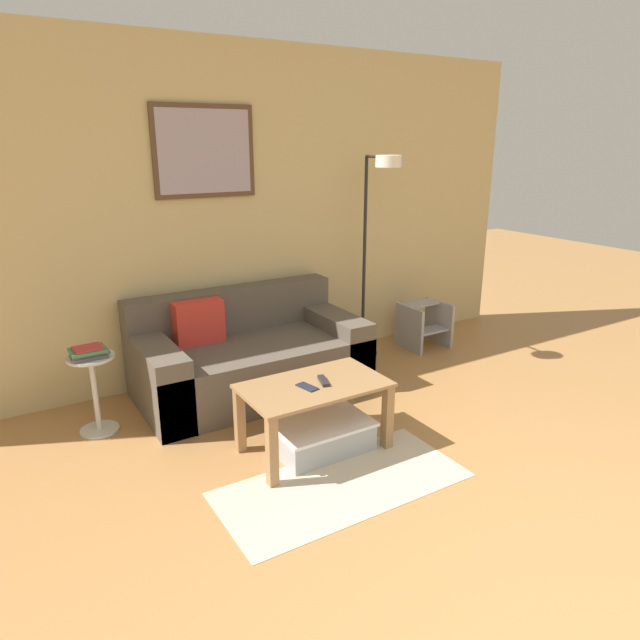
{
  "coord_description": "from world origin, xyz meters",
  "views": [
    {
      "loc": [
        -1.77,
        -0.59,
        1.83
      ],
      "look_at": [
        -0.15,
        2.07,
        0.85
      ],
      "focal_mm": 32.0,
      "sensor_mm": 36.0,
      "label": 1
    }
  ],
  "objects": [
    {
      "name": "coffee_table",
      "position": [
        -0.17,
        2.11,
        0.35
      ],
      "size": [
        0.87,
        0.51,
        0.44
      ],
      "color": "#997047",
      "rests_on": "ground_plane"
    },
    {
      "name": "couch",
      "position": [
        -0.14,
        3.13,
        0.27
      ],
      "size": [
        1.67,
        0.89,
        0.74
      ],
      "color": "brown",
      "rests_on": "ground_plane"
    },
    {
      "name": "remote_control",
      "position": [
        -0.11,
        2.1,
        0.45
      ],
      "size": [
        0.08,
        0.16,
        0.02
      ],
      "primitive_type": "cube",
      "rotation": [
        0.0,
        0.0,
        -0.31
      ],
      "color": "#232328",
      "rests_on": "coffee_table"
    },
    {
      "name": "book_stack",
      "position": [
        -1.27,
        3.03,
        0.56
      ],
      "size": [
        0.23,
        0.18,
        0.07
      ],
      "color": "#4C4C51",
      "rests_on": "side_table"
    },
    {
      "name": "wall_back",
      "position": [
        -0.0,
        3.6,
        1.28
      ],
      "size": [
        5.6,
        0.09,
        2.55
      ],
      "color": "tan",
      "rests_on": "ground_plane"
    },
    {
      "name": "area_rug",
      "position": [
        -0.23,
        1.7,
        0.0
      ],
      "size": [
        1.4,
        0.65,
        0.01
      ],
      "primitive_type": "cube",
      "color": "#C1B299",
      "rests_on": "ground_plane"
    },
    {
      "name": "step_stool",
      "position": [
        1.66,
        3.18,
        0.22
      ],
      "size": [
        0.39,
        0.37,
        0.41
      ],
      "color": "#99999E",
      "rests_on": "ground_plane"
    },
    {
      "name": "side_table",
      "position": [
        -1.26,
        3.05,
        0.31
      ],
      "size": [
        0.29,
        0.29,
        0.53
      ],
      "color": "silver",
      "rests_on": "ground_plane"
    },
    {
      "name": "storage_bin",
      "position": [
        -0.13,
        2.07,
        0.09
      ],
      "size": [
        0.6,
        0.37,
        0.19
      ],
      "color": "#9EA3A8",
      "rests_on": "ground_plane"
    },
    {
      "name": "floor_lamp",
      "position": [
        1.05,
        3.15,
        1.15
      ],
      "size": [
        0.27,
        0.52,
        1.73
      ],
      "color": "black",
      "rests_on": "ground_plane"
    },
    {
      "name": "cell_phone",
      "position": [
        -0.23,
        2.09,
        0.44
      ],
      "size": [
        0.1,
        0.15,
        0.01
      ],
      "primitive_type": "cube",
      "rotation": [
        0.0,
        0.0,
        0.22
      ],
      "color": "#1E2338",
      "rests_on": "coffee_table"
    }
  ]
}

